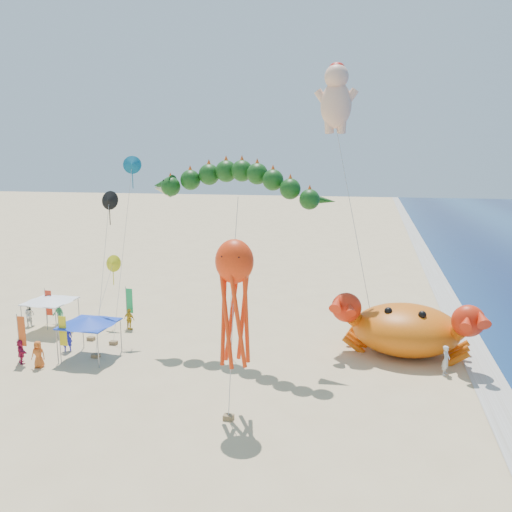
{
  "coord_description": "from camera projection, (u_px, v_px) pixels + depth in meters",
  "views": [
    {
      "loc": [
        5.26,
        -28.25,
        12.33
      ],
      "look_at": [
        -2.0,
        2.0,
        6.5
      ],
      "focal_mm": 35.0,
      "sensor_mm": 36.0,
      "label": 1
    }
  ],
  "objects": [
    {
      "name": "dragon_kite",
      "position": [
        235.0,
        188.0,
        31.75
      ],
      "size": [
        12.23,
        3.97,
        12.08
      ],
      "color": "#103D10",
      "rests_on": "ground"
    },
    {
      "name": "foam_strip",
      "position": [
        492.0,
        388.0,
        27.73
      ],
      "size": [
        320.0,
        320.0,
        0.0
      ],
      "primitive_type": "plane",
      "color": "silver",
      "rests_on": "ground"
    },
    {
      "name": "small_kites",
      "position": [
        117.0,
        224.0,
        35.52
      ],
      "size": [
        3.6,
        6.32,
        12.87
      ],
      "color": "#CBC816",
      "rests_on": "ground"
    },
    {
      "name": "crab_inflatable",
      "position": [
        406.0,
        328.0,
        32.33
      ],
      "size": [
        9.25,
        6.64,
        4.05
      ],
      "color": "#DE5E0B",
      "rests_on": "ground"
    },
    {
      "name": "feather_flags",
      "position": [
        68.0,
        316.0,
        34.03
      ],
      "size": [
        6.12,
        7.9,
        3.2
      ],
      "color": "gray",
      "rests_on": "ground"
    },
    {
      "name": "octopus_kite",
      "position": [
        235.0,
        293.0,
        23.9
      ],
      "size": [
        1.85,
        1.81,
        8.79
      ],
      "color": "#F7360D",
      "rests_on": "ground"
    },
    {
      "name": "cherub_kite",
      "position": [
        336.0,
        97.0,
        35.24
      ],
      "size": [
        4.87,
        5.08,
        19.24
      ],
      "color": "#FABB99",
      "rests_on": "ground"
    },
    {
      "name": "canopy_white",
      "position": [
        50.0,
        299.0,
        36.84
      ],
      "size": [
        3.37,
        3.37,
        2.71
      ],
      "color": "gray",
      "rests_on": "ground"
    },
    {
      "name": "ground",
      "position": [
        280.0,
        368.0,
        30.48
      ],
      "size": [
        320.0,
        320.0,
        0.0
      ],
      "primitive_type": "plane",
      "color": "#D1B784",
      "rests_on": "ground"
    },
    {
      "name": "beachgoers",
      "position": [
        81.0,
        330.0,
        34.73
      ],
      "size": [
        30.64,
        8.42,
        1.89
      ],
      "color": "#D25F21",
      "rests_on": "ground"
    },
    {
      "name": "canopy_blue",
      "position": [
        89.0,
        321.0,
        31.7
      ],
      "size": [
        3.37,
        3.37,
        2.71
      ],
      "color": "gray",
      "rests_on": "ground"
    }
  ]
}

